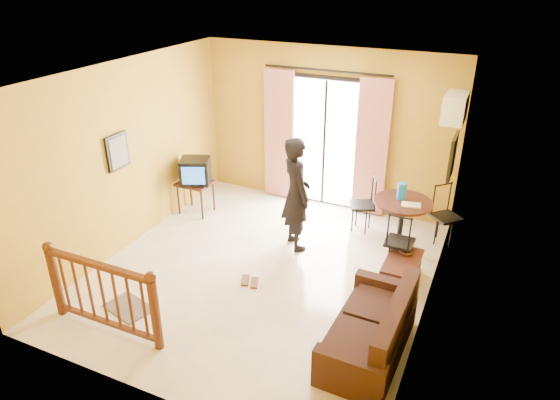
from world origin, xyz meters
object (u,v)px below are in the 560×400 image
at_px(coffee_table, 402,267).
at_px(standing_person, 296,194).
at_px(dining_table, 402,210).
at_px(sofa, 373,333).
at_px(television, 195,171).

bearing_deg(coffee_table, standing_person, 169.84).
distance_m(coffee_table, standing_person, 1.86).
relative_size(dining_table, sofa, 0.54).
height_order(dining_table, standing_person, standing_person).
bearing_deg(coffee_table, dining_table, 103.85).
distance_m(television, dining_table, 3.49).
bearing_deg(standing_person, sofa, 178.46).
bearing_deg(television, standing_person, -32.76).
relative_size(dining_table, standing_person, 0.50).
relative_size(television, standing_person, 0.35).
distance_m(dining_table, sofa, 2.59).
xyz_separation_m(television, coffee_table, (3.72, -0.64, -0.55)).
distance_m(sofa, standing_person, 2.59).
bearing_deg(sofa, dining_table, 97.46).
bearing_deg(sofa, television, 151.52).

